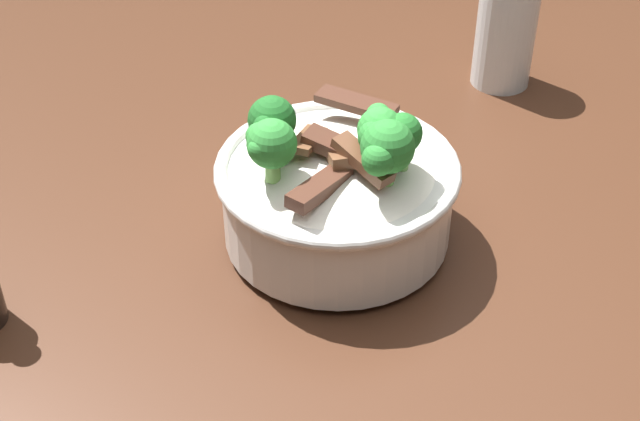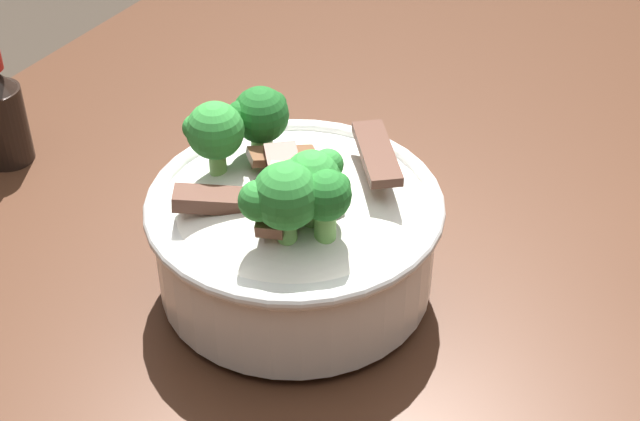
{
  "view_description": "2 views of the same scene",
  "coord_description": "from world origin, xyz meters",
  "views": [
    {
      "loc": [
        -0.65,
        0.38,
        1.36
      ],
      "look_at": [
        -0.09,
        0.15,
        0.88
      ],
      "focal_mm": 52.47,
      "sensor_mm": 36.0,
      "label": 1
    },
    {
      "loc": [
        -0.51,
        -0.18,
        1.3
      ],
      "look_at": [
        -0.02,
        0.11,
        0.86
      ],
      "focal_mm": 53.74,
      "sensor_mm": 36.0,
      "label": 2
    }
  ],
  "objects": [
    {
      "name": "dining_table",
      "position": [
        0.0,
        0.0,
        0.68
      ],
      "size": [
        1.29,
        1.08,
        0.8
      ],
      "color": "#472819",
      "rests_on": "ground"
    },
    {
      "name": "rice_bowl",
      "position": [
        -0.04,
        0.12,
        0.86
      ],
      "size": [
        0.22,
        0.22,
        0.15
      ],
      "color": "white",
      "rests_on": "dining_table"
    },
    {
      "name": "drinking_glass",
      "position": [
        0.15,
        -0.17,
        0.86
      ],
      "size": [
        0.07,
        0.07,
        0.13
      ],
      "color": "white",
      "rests_on": "dining_table"
    }
  ]
}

